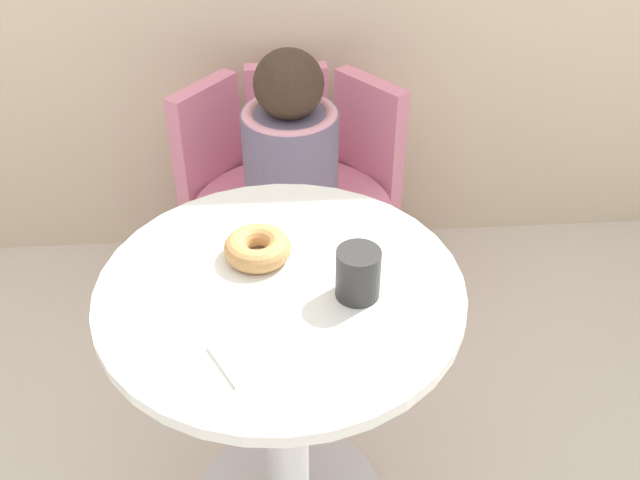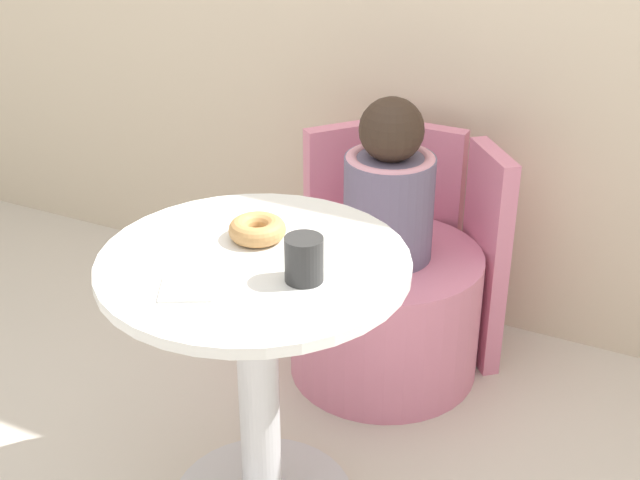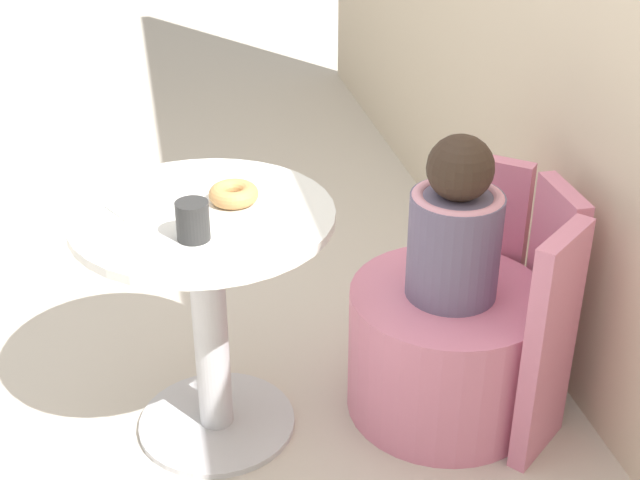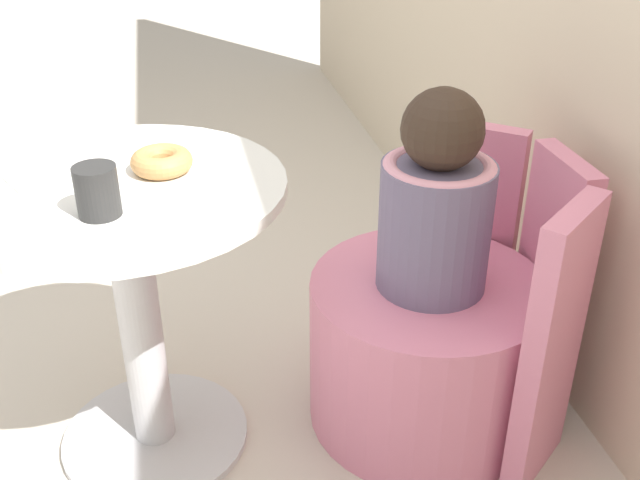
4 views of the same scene
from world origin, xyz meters
TOP-DOWN VIEW (x-y plane):
  - ground_plane at (0.00, 0.00)m, footprint 12.00×12.00m
  - round_table at (0.00, 0.05)m, footprint 0.67×0.67m
  - tub_chair at (0.04, 0.71)m, footprint 0.55×0.55m
  - booth_backrest at (0.04, 0.94)m, footprint 0.65×0.24m
  - child_figure at (0.04, 0.71)m, footprint 0.25×0.25m
  - donut at (-0.04, 0.14)m, footprint 0.13×0.13m
  - cup at (0.14, 0.02)m, footprint 0.08×0.08m
  - paper_napkin at (-0.05, -0.11)m, footprint 0.14×0.14m

SIDE VIEW (x-z plane):
  - ground_plane at x=0.00m, z-range 0.00..0.00m
  - tub_chair at x=0.04m, z-range 0.00..0.38m
  - booth_backrest at x=0.04m, z-range 0.00..0.67m
  - round_table at x=0.00m, z-range 0.12..0.80m
  - child_figure at x=0.04m, z-range 0.36..0.82m
  - paper_napkin at x=-0.05m, z-range 0.68..0.69m
  - donut at x=-0.04m, z-range 0.68..0.73m
  - cup at x=0.14m, z-range 0.68..0.78m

